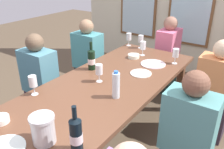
{
  "coord_description": "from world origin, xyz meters",
  "views": [
    {
      "loc": [
        1.17,
        -1.51,
        1.76
      ],
      "look_at": [
        0.0,
        0.19,
        0.79
      ],
      "focal_mm": 38.16,
      "sensor_mm": 36.0,
      "label": 1
    }
  ],
  "objects_px": {
    "wine_bottle_0": "(76,135)",
    "seated_person_1": "(214,94)",
    "wine_glass_4": "(33,82)",
    "wine_glass_3": "(99,70)",
    "wine_bottle_1": "(91,59)",
    "tasting_bowl_0": "(1,120)",
    "wine_glass_5": "(176,53)",
    "seated_person_0": "(88,62)",
    "wine_glass_1": "(129,37)",
    "seated_person_5": "(186,140)",
    "white_plate_2": "(3,149)",
    "seated_person_4": "(41,85)",
    "metal_pitcher": "(43,129)",
    "white_plate_1": "(141,73)",
    "wine_glass_0": "(141,39)",
    "dining_table": "(100,93)",
    "seated_person_6": "(167,57)",
    "tasting_bowl_1": "(134,56)",
    "white_plate_0": "(153,64)",
    "wine_glass_2": "(143,46)",
    "water_bottle": "(116,85)"
  },
  "relations": [
    {
      "from": "wine_glass_0",
      "to": "wine_glass_2",
      "type": "relative_size",
      "value": 1.0
    },
    {
      "from": "wine_glass_1",
      "to": "seated_person_0",
      "type": "relative_size",
      "value": 0.16
    },
    {
      "from": "dining_table",
      "to": "water_bottle",
      "type": "xyz_separation_m",
      "value": [
        0.22,
        -0.07,
        0.18
      ]
    },
    {
      "from": "metal_pitcher",
      "to": "wine_glass_4",
      "type": "relative_size",
      "value": 1.09
    },
    {
      "from": "white_plate_2",
      "to": "wine_glass_4",
      "type": "distance_m",
      "value": 0.68
    },
    {
      "from": "wine_glass_5",
      "to": "seated_person_5",
      "type": "height_order",
      "value": "seated_person_5"
    },
    {
      "from": "metal_pitcher",
      "to": "seated_person_4",
      "type": "distance_m",
      "value": 1.29
    },
    {
      "from": "wine_glass_5",
      "to": "seated_person_4",
      "type": "bearing_deg",
      "value": -141.61
    },
    {
      "from": "white_plate_2",
      "to": "wine_glass_5",
      "type": "bearing_deg",
      "value": 79.68
    },
    {
      "from": "wine_bottle_0",
      "to": "seated_person_1",
      "type": "distance_m",
      "value": 1.69
    },
    {
      "from": "dining_table",
      "to": "seated_person_6",
      "type": "xyz_separation_m",
      "value": [
        0.0,
        1.6,
        -0.15
      ]
    },
    {
      "from": "tasting_bowl_0",
      "to": "seated_person_5",
      "type": "height_order",
      "value": "seated_person_5"
    },
    {
      "from": "white_plate_1",
      "to": "tasting_bowl_1",
      "type": "distance_m",
      "value": 0.46
    },
    {
      "from": "seated_person_5",
      "to": "white_plate_1",
      "type": "bearing_deg",
      "value": 144.66
    },
    {
      "from": "metal_pitcher",
      "to": "wine_glass_5",
      "type": "distance_m",
      "value": 1.71
    },
    {
      "from": "seated_person_5",
      "to": "seated_person_6",
      "type": "bearing_deg",
      "value": 117.26
    },
    {
      "from": "wine_glass_3",
      "to": "seated_person_0",
      "type": "bearing_deg",
      "value": 136.12
    },
    {
      "from": "seated_person_5",
      "to": "wine_glass_3",
      "type": "bearing_deg",
      "value": 174.42
    },
    {
      "from": "white_plate_0",
      "to": "tasting_bowl_1",
      "type": "height_order",
      "value": "tasting_bowl_1"
    },
    {
      "from": "wine_glass_1",
      "to": "tasting_bowl_1",
      "type": "bearing_deg",
      "value": -51.71
    },
    {
      "from": "wine_glass_4",
      "to": "seated_person_1",
      "type": "bearing_deg",
      "value": 47.01
    },
    {
      "from": "wine_glass_0",
      "to": "seated_person_1",
      "type": "xyz_separation_m",
      "value": [
        1.05,
        -0.31,
        -0.33
      ]
    },
    {
      "from": "white_plate_2",
      "to": "seated_person_5",
      "type": "distance_m",
      "value": 1.29
    },
    {
      "from": "seated_person_1",
      "to": "white_plate_2",
      "type": "bearing_deg",
      "value": -114.04
    },
    {
      "from": "white_plate_1",
      "to": "wine_glass_0",
      "type": "height_order",
      "value": "wine_glass_0"
    },
    {
      "from": "tasting_bowl_1",
      "to": "wine_glass_2",
      "type": "relative_size",
      "value": 0.78
    },
    {
      "from": "white_plate_2",
      "to": "wine_bottle_1",
      "type": "xyz_separation_m",
      "value": [
        -0.32,
        1.24,
        0.11
      ]
    },
    {
      "from": "tasting_bowl_0",
      "to": "wine_glass_1",
      "type": "distance_m",
      "value": 2.01
    },
    {
      "from": "white_plate_1",
      "to": "seated_person_6",
      "type": "distance_m",
      "value": 1.18
    },
    {
      "from": "wine_bottle_0",
      "to": "seated_person_4",
      "type": "distance_m",
      "value": 1.44
    },
    {
      "from": "white_plate_1",
      "to": "seated_person_0",
      "type": "bearing_deg",
      "value": 160.71
    },
    {
      "from": "wine_glass_5",
      "to": "wine_glass_3",
      "type": "bearing_deg",
      "value": -116.88
    },
    {
      "from": "wine_glass_4",
      "to": "wine_bottle_1",
      "type": "bearing_deg",
      "value": 84.64
    },
    {
      "from": "wine_bottle_0",
      "to": "wine_glass_3",
      "type": "distance_m",
      "value": 0.92
    },
    {
      "from": "white_plate_1",
      "to": "wine_glass_5",
      "type": "bearing_deg",
      "value": 68.51
    },
    {
      "from": "metal_pitcher",
      "to": "water_bottle",
      "type": "distance_m",
      "value": 0.71
    },
    {
      "from": "water_bottle",
      "to": "tasting_bowl_0",
      "type": "bearing_deg",
      "value": -122.39
    },
    {
      "from": "wine_glass_1",
      "to": "seated_person_4",
      "type": "height_order",
      "value": "seated_person_4"
    },
    {
      "from": "wine_glass_5",
      "to": "seated_person_5",
      "type": "relative_size",
      "value": 0.16
    },
    {
      "from": "water_bottle",
      "to": "wine_glass_0",
      "type": "bearing_deg",
      "value": 109.53
    },
    {
      "from": "dining_table",
      "to": "white_plate_1",
      "type": "height_order",
      "value": "white_plate_1"
    },
    {
      "from": "tasting_bowl_0",
      "to": "wine_glass_5",
      "type": "bearing_deg",
      "value": 70.74
    },
    {
      "from": "white_plate_1",
      "to": "seated_person_4",
      "type": "bearing_deg",
      "value": -154.47
    },
    {
      "from": "wine_glass_3",
      "to": "wine_glass_1",
      "type": "bearing_deg",
      "value": 106.91
    },
    {
      "from": "white_plate_1",
      "to": "wine_glass_1",
      "type": "xyz_separation_m",
      "value": [
        -0.58,
        0.72,
        0.12
      ]
    },
    {
      "from": "white_plate_0",
      "to": "seated_person_5",
      "type": "relative_size",
      "value": 0.25
    },
    {
      "from": "wine_bottle_1",
      "to": "seated_person_1",
      "type": "distance_m",
      "value": 1.33
    },
    {
      "from": "white_plate_0",
      "to": "seated_person_5",
      "type": "bearing_deg",
      "value": -48.97
    },
    {
      "from": "wine_glass_4",
      "to": "seated_person_6",
      "type": "xyz_separation_m",
      "value": [
        0.38,
        2.03,
        -0.33
      ]
    },
    {
      "from": "wine_glass_4",
      "to": "dining_table",
      "type": "bearing_deg",
      "value": 48.44
    }
  ]
}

